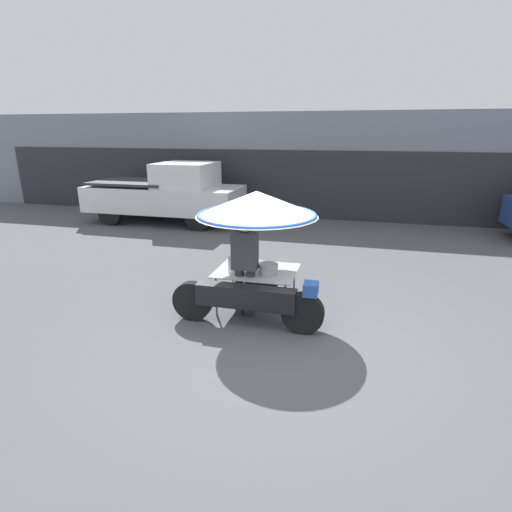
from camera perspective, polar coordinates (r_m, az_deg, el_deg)
name	(u,v)px	position (r m, az deg, el deg)	size (l,w,h in m)	color
ground_plane	(269,339)	(5.70, 1.90, -11.77)	(36.00, 36.00, 0.00)	#4C4F54
shopfront_building	(329,165)	(14.14, 10.43, 12.69)	(28.00, 2.06, 3.36)	gray
vendor_motorcycle_cart	(256,221)	(6.07, -0.03, 5.07)	(2.30, 1.88, 1.92)	black
vendor_person	(245,263)	(6.06, -1.59, -0.98)	(0.38, 0.22, 1.56)	#2D2D33
pickup_truck	(168,194)	(12.89, -12.43, 8.71)	(4.81, 1.93, 1.86)	black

